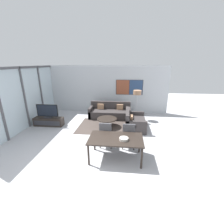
{
  "coord_description": "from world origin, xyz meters",
  "views": [
    {
      "loc": [
        1.36,
        -3.51,
        2.94
      ],
      "look_at": [
        0.76,
        2.5,
        0.95
      ],
      "focal_mm": 24.0,
      "sensor_mm": 36.0,
      "label": 1
    }
  ],
  "objects_px": {
    "dining_chair_centre": "(129,135)",
    "floor_lamp": "(137,94)",
    "sofa_side": "(134,122)",
    "dining_table": "(116,140)",
    "tv_console": "(49,122)",
    "television": "(47,111)",
    "coffee_table": "(107,120)",
    "fruit_bowl": "(124,139)",
    "dining_chair_left": "(106,134)",
    "sofa_main": "(110,112)"
  },
  "relations": [
    {
      "from": "dining_chair_centre",
      "to": "floor_lamp",
      "type": "distance_m",
      "value": 3.21
    },
    {
      "from": "sofa_side",
      "to": "dining_table",
      "type": "height_order",
      "value": "sofa_side"
    },
    {
      "from": "tv_console",
      "to": "television",
      "type": "bearing_deg",
      "value": 90.0
    },
    {
      "from": "television",
      "to": "coffee_table",
      "type": "relative_size",
      "value": 1.11
    },
    {
      "from": "coffee_table",
      "to": "television",
      "type": "bearing_deg",
      "value": -176.73
    },
    {
      "from": "coffee_table",
      "to": "floor_lamp",
      "type": "xyz_separation_m",
      "value": [
        1.46,
        1.21,
        1.07
      ]
    },
    {
      "from": "fruit_bowl",
      "to": "floor_lamp",
      "type": "distance_m",
      "value": 3.91
    },
    {
      "from": "dining_table",
      "to": "dining_chair_left",
      "type": "bearing_deg",
      "value": 121.62
    },
    {
      "from": "dining_chair_left",
      "to": "floor_lamp",
      "type": "relative_size",
      "value": 0.62
    },
    {
      "from": "tv_console",
      "to": "television",
      "type": "relative_size",
      "value": 1.35
    },
    {
      "from": "television",
      "to": "coffee_table",
      "type": "xyz_separation_m",
      "value": [
        2.86,
        0.16,
        -0.42
      ]
    },
    {
      "from": "television",
      "to": "dining_chair_centre",
      "type": "distance_m",
      "value": 4.23
    },
    {
      "from": "sofa_main",
      "to": "dining_table",
      "type": "bearing_deg",
      "value": -80.95
    },
    {
      "from": "sofa_side",
      "to": "fruit_bowl",
      "type": "bearing_deg",
      "value": 170.97
    },
    {
      "from": "tv_console",
      "to": "dining_chair_centre",
      "type": "height_order",
      "value": "dining_chair_centre"
    },
    {
      "from": "dining_table",
      "to": "sofa_side",
      "type": "bearing_deg",
      "value": 75.08
    },
    {
      "from": "dining_table",
      "to": "dining_chair_centre",
      "type": "distance_m",
      "value": 0.78
    },
    {
      "from": "sofa_main",
      "to": "floor_lamp",
      "type": "distance_m",
      "value": 1.83
    },
    {
      "from": "dining_chair_centre",
      "to": "dining_chair_left",
      "type": "bearing_deg",
      "value": -179.82
    },
    {
      "from": "tv_console",
      "to": "sofa_side",
      "type": "distance_m",
      "value": 4.13
    },
    {
      "from": "tv_console",
      "to": "fruit_bowl",
      "type": "bearing_deg",
      "value": -33.24
    },
    {
      "from": "floor_lamp",
      "to": "dining_table",
      "type": "bearing_deg",
      "value": -102.83
    },
    {
      "from": "coffee_table",
      "to": "dining_table",
      "type": "distance_m",
      "value": 2.6
    },
    {
      "from": "dining_chair_left",
      "to": "dining_chair_centre",
      "type": "relative_size",
      "value": 1.0
    },
    {
      "from": "sofa_main",
      "to": "tv_console",
      "type": "bearing_deg",
      "value": -152.4
    },
    {
      "from": "dining_table",
      "to": "dining_chair_centre",
      "type": "xyz_separation_m",
      "value": [
        0.41,
        0.66,
        -0.12
      ]
    },
    {
      "from": "tv_console",
      "to": "sofa_side",
      "type": "height_order",
      "value": "sofa_side"
    },
    {
      "from": "dining_table",
      "to": "dining_chair_centre",
      "type": "relative_size",
      "value": 1.71
    },
    {
      "from": "tv_console",
      "to": "television",
      "type": "distance_m",
      "value": 0.53
    },
    {
      "from": "sofa_side",
      "to": "dining_table",
      "type": "bearing_deg",
      "value": 165.08
    },
    {
      "from": "coffee_table",
      "to": "tv_console",
      "type": "bearing_deg",
      "value": -176.71
    },
    {
      "from": "sofa_main",
      "to": "fruit_bowl",
      "type": "xyz_separation_m",
      "value": [
        0.86,
        -3.93,
        0.49
      ]
    },
    {
      "from": "television",
      "to": "coffee_table",
      "type": "distance_m",
      "value": 2.89
    },
    {
      "from": "sofa_side",
      "to": "coffee_table",
      "type": "xyz_separation_m",
      "value": [
        -1.27,
        0.05,
        0.03
      ]
    },
    {
      "from": "sofa_side",
      "to": "dining_chair_left",
      "type": "distance_m",
      "value": 2.1
    },
    {
      "from": "dining_chair_centre",
      "to": "fruit_bowl",
      "type": "height_order",
      "value": "dining_chair_centre"
    },
    {
      "from": "dining_table",
      "to": "dining_chair_centre",
      "type": "bearing_deg",
      "value": 58.47
    },
    {
      "from": "coffee_table",
      "to": "fruit_bowl",
      "type": "distance_m",
      "value": 2.78
    },
    {
      "from": "coffee_table",
      "to": "dining_table",
      "type": "height_order",
      "value": "dining_table"
    },
    {
      "from": "coffee_table",
      "to": "dining_chair_left",
      "type": "bearing_deg",
      "value": -83.65
    },
    {
      "from": "sofa_side",
      "to": "floor_lamp",
      "type": "bearing_deg",
      "value": -8.65
    },
    {
      "from": "coffee_table",
      "to": "dining_chair_left",
      "type": "height_order",
      "value": "dining_chair_left"
    },
    {
      "from": "coffee_table",
      "to": "fruit_bowl",
      "type": "height_order",
      "value": "fruit_bowl"
    },
    {
      "from": "sofa_side",
      "to": "dining_chair_left",
      "type": "height_order",
      "value": "dining_chair_left"
    },
    {
      "from": "dining_chair_left",
      "to": "dining_chair_centre",
      "type": "distance_m",
      "value": 0.81
    },
    {
      "from": "dining_table",
      "to": "fruit_bowl",
      "type": "distance_m",
      "value": 0.29
    },
    {
      "from": "dining_chair_left",
      "to": "tv_console",
      "type": "bearing_deg",
      "value": 151.21
    },
    {
      "from": "television",
      "to": "sofa_side",
      "type": "bearing_deg",
      "value": 1.57
    },
    {
      "from": "sofa_side",
      "to": "fruit_bowl",
      "type": "distance_m",
      "value": 2.63
    },
    {
      "from": "dining_chair_left",
      "to": "television",
      "type": "bearing_deg",
      "value": 151.2
    }
  ]
}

